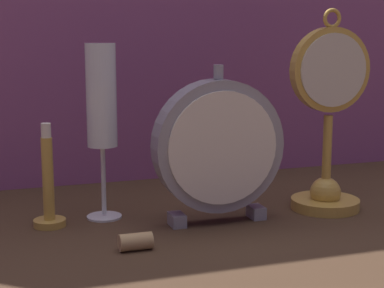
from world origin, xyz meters
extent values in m
plane|color=#422D1E|center=(0.00, 0.00, 0.00)|extent=(4.00, 4.00, 0.00)
cylinder|color=gold|center=(0.21, 0.04, 0.01)|extent=(0.11, 0.11, 0.02)
sphere|color=gold|center=(0.21, 0.04, 0.03)|extent=(0.05, 0.05, 0.05)
cylinder|color=gold|center=(0.21, 0.04, 0.08)|extent=(0.01, 0.01, 0.13)
cylinder|color=gold|center=(0.21, 0.04, 0.22)|extent=(0.13, 0.02, 0.13)
cylinder|color=beige|center=(0.21, 0.03, 0.22)|extent=(0.11, 0.00, 0.11)
torus|color=gold|center=(0.21, 0.04, 0.29)|extent=(0.03, 0.01, 0.03)
cube|color=gray|center=(-0.04, 0.03, 0.01)|extent=(0.02, 0.03, 0.02)
cube|color=gray|center=(0.08, 0.03, 0.01)|extent=(0.02, 0.03, 0.02)
cylinder|color=gray|center=(0.02, 0.03, 0.11)|extent=(0.19, 0.04, 0.19)
cylinder|color=silver|center=(0.02, 0.01, 0.11)|extent=(0.16, 0.00, 0.16)
cylinder|color=gray|center=(0.02, 0.03, 0.22)|extent=(0.01, 0.01, 0.02)
cylinder|color=silver|center=(-0.13, 0.10, 0.00)|extent=(0.05, 0.05, 0.01)
cylinder|color=silver|center=(-0.13, 0.10, 0.06)|extent=(0.01, 0.01, 0.10)
cylinder|color=white|center=(-0.13, 0.10, 0.18)|extent=(0.04, 0.04, 0.15)
cylinder|color=beige|center=(-0.13, 0.10, 0.16)|extent=(0.04, 0.04, 0.10)
cylinder|color=gold|center=(-0.21, 0.09, 0.01)|extent=(0.05, 0.05, 0.01)
cylinder|color=gold|center=(-0.21, 0.09, 0.07)|extent=(0.02, 0.02, 0.12)
cylinder|color=silver|center=(-0.21, 0.09, 0.14)|extent=(0.01, 0.01, 0.02)
cylinder|color=tan|center=(-0.12, -0.05, 0.01)|extent=(0.04, 0.02, 0.02)
camera|label=1|loc=(-0.30, -0.80, 0.28)|focal=60.00mm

